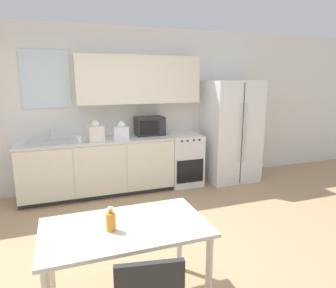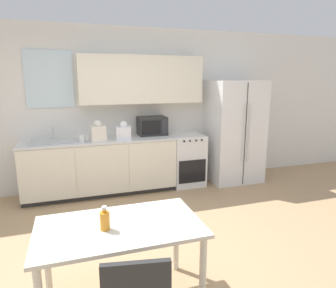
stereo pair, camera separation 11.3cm
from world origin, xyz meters
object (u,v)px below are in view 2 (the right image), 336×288
oven_range (186,159)px  refrigerator (234,132)px  coffee_mug (82,139)px  dining_table (120,236)px  microwave (152,126)px  drink_bottle (105,220)px

oven_range → refrigerator: size_ratio=0.49×
refrigerator → coffee_mug: refrigerator is taller
oven_range → refrigerator: (0.91, -0.06, 0.46)m
oven_range → coffee_mug: (-1.76, -0.15, 0.51)m
refrigerator → dining_table: refrigerator is taller
coffee_mug → microwave: bearing=12.7°
dining_table → drink_bottle: size_ratio=6.83×
dining_table → drink_bottle: bearing=-163.6°
refrigerator → dining_table: size_ratio=1.41×
microwave → coffee_mug: 1.21m
refrigerator → coffee_mug: (-2.67, -0.09, 0.05)m
microwave → dining_table: size_ratio=0.37×
oven_range → drink_bottle: 3.18m
oven_range → microwave: bearing=169.1°
refrigerator → coffee_mug: bearing=-178.1°
refrigerator → microwave: 1.52m
refrigerator → dining_table: 3.59m
refrigerator → dining_table: bearing=-134.5°
microwave → coffee_mug: microwave is taller
dining_table → coffee_mug: bearing=93.8°
dining_table → drink_bottle: drink_bottle is taller
microwave → dining_table: microwave is taller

